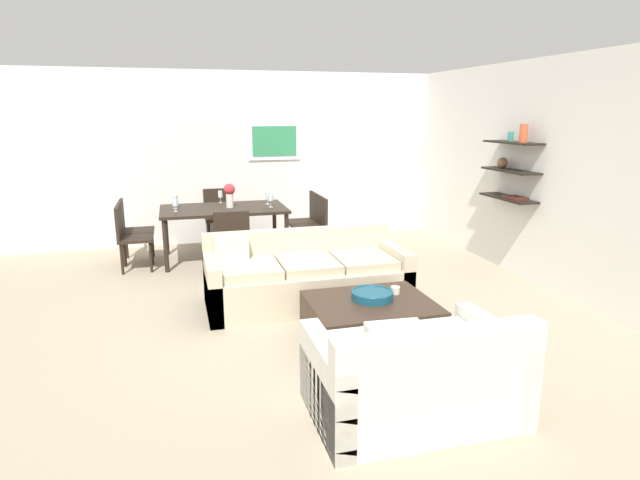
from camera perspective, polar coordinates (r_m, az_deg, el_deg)
The scene contains 21 objects.
ground_plane at distance 5.62m, azimuth -1.48°, elevation -8.06°, with size 18.00×18.00×0.00m, color tan.
back_wall_unit at distance 8.76m, azimuth -5.25°, elevation 8.85°, with size 8.40×0.09×2.70m.
right_wall_shelf_unit at distance 7.14m, azimuth 21.64°, elevation 6.86°, with size 0.34×8.20×2.70m.
sofa_beige at distance 5.84m, azimuth -1.59°, elevation -4.15°, with size 2.17×0.90×0.78m.
loveseat_white at distance 3.84m, azimuth 10.09°, elevation -14.28°, with size 1.41×0.90×0.78m.
coffee_table at distance 4.99m, azimuth 5.45°, elevation -8.62°, with size 1.13×0.94×0.38m.
decorative_bowl at distance 4.97m, azimuth 5.64°, elevation -5.88°, with size 0.39×0.39×0.08m.
candle_jar at distance 5.14m, azimuth 8.09°, elevation -5.36°, with size 0.09×0.09×0.07m, color silver.
dining_table at distance 7.66m, azimuth -10.32°, elevation 2.94°, with size 1.75×1.04×0.75m.
dining_chair_foot at distance 6.79m, azimuth -9.52°, elevation 0.08°, with size 0.44×0.44×0.88m.
dining_chair_left_near at distance 7.46m, azimuth -19.90°, elevation 0.66°, with size 0.44×0.44×0.88m.
dining_chair_left_far at distance 7.92m, azimuth -19.67°, elevation 1.39°, with size 0.44×0.44×0.88m.
dining_chair_right_far at distance 8.12m, azimuth -1.40°, elevation 2.49°, with size 0.44×0.44×0.88m.
dining_chair_right_near at distance 7.68m, azimuth -0.55°, elevation 1.84°, with size 0.44×0.44×0.88m.
dining_chair_head at distance 8.60m, azimuth -10.84°, elevation 2.86°, with size 0.44×0.44×0.88m.
wine_glass_left_near at distance 7.47m, azimuth -15.30°, elevation 3.81°, with size 0.08×0.08×0.16m.
wine_glass_left_far at distance 7.72m, azimuth -15.33°, elevation 4.28°, with size 0.07×0.07×0.19m.
wine_glass_right_near at distance 7.58m, azimuth -5.34°, elevation 4.50°, with size 0.08×0.08×0.17m.
wine_glass_right_far at distance 7.83m, azimuth -5.67°, elevation 4.69°, with size 0.06×0.06×0.17m.
wine_glass_head at distance 8.08m, azimuth -10.68°, elevation 4.82°, with size 0.06×0.06×0.18m.
centerpiece_vase at distance 7.62m, azimuth -9.71°, elevation 5.00°, with size 0.16×0.16×0.34m.
Camera 1 is at (-1.25, -5.07, 2.08)m, focal length 29.76 mm.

